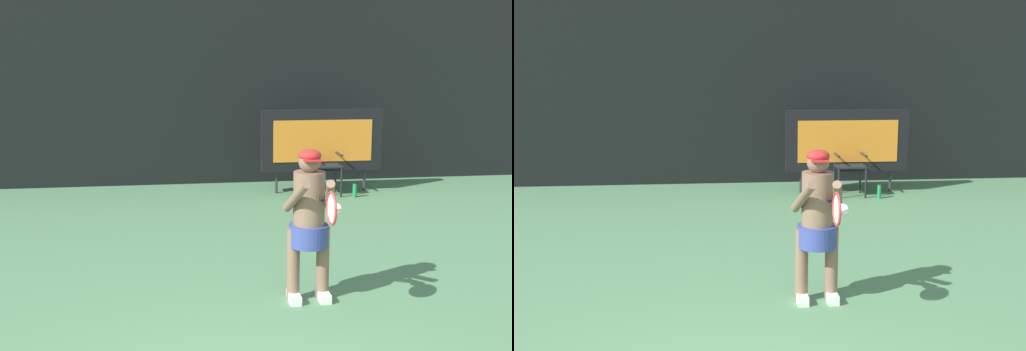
% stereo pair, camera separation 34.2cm
% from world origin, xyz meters
% --- Properties ---
extents(backdrop_screen, '(18.00, 0.12, 3.66)m').
position_xyz_m(backdrop_screen, '(0.00, 8.50, 1.81)').
color(backdrop_screen, black).
rests_on(backdrop_screen, ground).
extents(scoreboard, '(2.20, 0.21, 1.50)m').
position_xyz_m(scoreboard, '(2.26, 7.39, 0.95)').
color(scoreboard, black).
rests_on(scoreboard, ground).
extents(umpire_chair, '(0.52, 0.44, 1.08)m').
position_xyz_m(umpire_chair, '(2.27, 7.16, 0.62)').
color(umpire_chair, black).
rests_on(umpire_chair, ground).
extents(water_bottle, '(0.07, 0.07, 0.27)m').
position_xyz_m(water_bottle, '(2.73, 6.85, 0.12)').
color(water_bottle, '#1D8448').
rests_on(water_bottle, ground).
extents(tennis_player, '(0.53, 0.60, 1.52)m').
position_xyz_m(tennis_player, '(0.88, 2.45, 0.84)').
color(tennis_player, white).
rests_on(tennis_player, ground).
extents(tennis_racket, '(0.03, 0.60, 0.31)m').
position_xyz_m(tennis_racket, '(0.96, 1.96, 1.06)').
color(tennis_racket, black).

